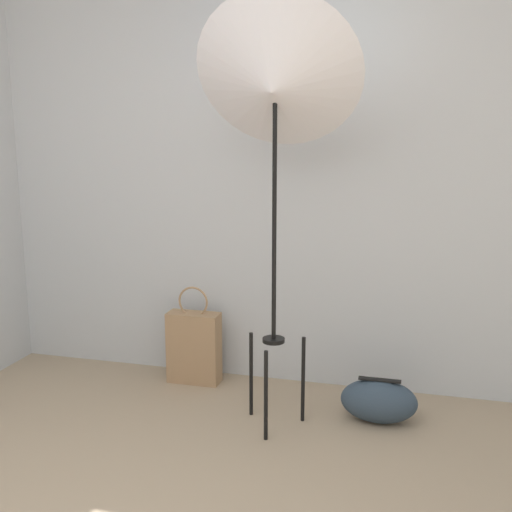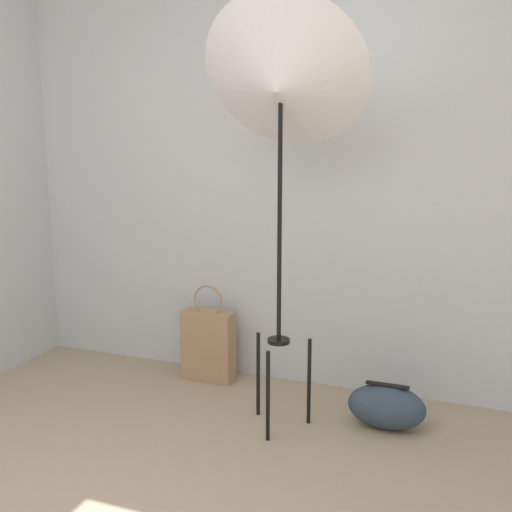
{
  "view_description": "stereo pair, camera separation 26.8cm",
  "coord_description": "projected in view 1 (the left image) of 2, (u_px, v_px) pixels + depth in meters",
  "views": [
    {
      "loc": [
        1.09,
        -0.91,
        1.47
      ],
      "look_at": [
        0.42,
        1.64,
        0.94
      ],
      "focal_mm": 42.0,
      "sensor_mm": 36.0,
      "label": 1
    },
    {
      "loc": [
        1.34,
        -0.83,
        1.47
      ],
      "look_at": [
        0.42,
        1.64,
        0.94
      ],
      "focal_mm": 42.0,
      "sensor_mm": 36.0,
      "label": 2
    }
  ],
  "objects": [
    {
      "name": "duffel_bag",
      "position": [
        379.0,
        401.0,
        3.12
      ],
      "size": [
        0.4,
        0.23,
        0.24
      ],
      "color": "#2D3D4C",
      "rests_on": "ground_plane"
    },
    {
      "name": "wall_back",
      "position": [
        225.0,
        166.0,
        3.56
      ],
      "size": [
        8.0,
        0.05,
        2.6
      ],
      "color": "#B7BCC1",
      "rests_on": "ground_plane"
    },
    {
      "name": "photo_umbrella",
      "position": [
        275.0,
        85.0,
        2.78
      ],
      "size": [
        0.81,
        0.61,
        2.11
      ],
      "color": "black",
      "rests_on": "ground_plane"
    },
    {
      "name": "tote_bag",
      "position": [
        194.0,
        347.0,
        3.62
      ],
      "size": [
        0.32,
        0.13,
        0.6
      ],
      "color": "#9E7A56",
      "rests_on": "ground_plane"
    }
  ]
}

